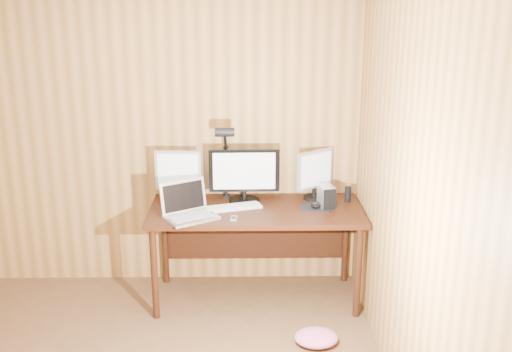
{
  "coord_description": "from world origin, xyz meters",
  "views": [
    {
      "loc": [
        0.87,
        -2.61,
        2.3
      ],
      "look_at": [
        0.93,
        1.58,
        1.02
      ],
      "focal_mm": 42.0,
      "sensor_mm": 36.0,
      "label": 1
    }
  ],
  "objects_px": {
    "monitor_left": "(178,175)",
    "desk_lamp": "(225,152)",
    "desk": "(256,220)",
    "keyboard": "(233,207)",
    "monitor_right": "(315,173)",
    "phone": "(234,218)",
    "mouse": "(316,205)",
    "speaker": "(348,194)",
    "hard_drive": "(326,197)",
    "laptop": "(188,209)",
    "monitor_center": "(244,175)"
  },
  "relations": [
    {
      "from": "desk",
      "to": "keyboard",
      "type": "height_order",
      "value": "keyboard"
    },
    {
      "from": "monitor_left",
      "to": "monitor_right",
      "type": "relative_size",
      "value": 1.04
    },
    {
      "from": "monitor_center",
      "to": "desk_lamp",
      "type": "xyz_separation_m",
      "value": [
        -0.14,
        0.03,
        0.17
      ]
    },
    {
      "from": "desk",
      "to": "mouse",
      "type": "xyz_separation_m",
      "value": [
        0.45,
        -0.07,
        0.15
      ]
    },
    {
      "from": "mouse",
      "to": "hard_drive",
      "type": "xyz_separation_m",
      "value": [
        0.08,
        0.02,
        0.06
      ]
    },
    {
      "from": "desk",
      "to": "monitor_left",
      "type": "relative_size",
      "value": 3.96
    },
    {
      "from": "speaker",
      "to": "hard_drive",
      "type": "bearing_deg",
      "value": -145.51
    },
    {
      "from": "desk",
      "to": "phone",
      "type": "distance_m",
      "value": 0.36
    },
    {
      "from": "keyboard",
      "to": "mouse",
      "type": "height_order",
      "value": "mouse"
    },
    {
      "from": "hard_drive",
      "to": "phone",
      "type": "bearing_deg",
      "value": -172.98
    },
    {
      "from": "monitor_left",
      "to": "desk_lamp",
      "type": "height_order",
      "value": "desk_lamp"
    },
    {
      "from": "desk",
      "to": "speaker",
      "type": "xyz_separation_m",
      "value": [
        0.72,
        0.08,
        0.18
      ]
    },
    {
      "from": "hard_drive",
      "to": "mouse",
      "type": "bearing_deg",
      "value": 179.55
    },
    {
      "from": "speaker",
      "to": "desk_lamp",
      "type": "xyz_separation_m",
      "value": [
        -0.95,
        0.03,
        0.33
      ]
    },
    {
      "from": "laptop",
      "to": "desk_lamp",
      "type": "relative_size",
      "value": 0.7
    },
    {
      "from": "desk",
      "to": "hard_drive",
      "type": "bearing_deg",
      "value": -5.24
    },
    {
      "from": "desk_lamp",
      "to": "monitor_right",
      "type": "bearing_deg",
      "value": 7.69
    },
    {
      "from": "monitor_center",
      "to": "phone",
      "type": "relative_size",
      "value": 5.77
    },
    {
      "from": "desk",
      "to": "hard_drive",
      "type": "distance_m",
      "value": 0.57
    },
    {
      "from": "mouse",
      "to": "monitor_center",
      "type": "bearing_deg",
      "value": 172.91
    },
    {
      "from": "laptop",
      "to": "speaker",
      "type": "xyz_separation_m",
      "value": [
        1.21,
        0.32,
        -0.0
      ]
    },
    {
      "from": "mouse",
      "to": "speaker",
      "type": "height_order",
      "value": "speaker"
    },
    {
      "from": "monitor_right",
      "to": "hard_drive",
      "type": "bearing_deg",
      "value": -105.9
    },
    {
      "from": "desk",
      "to": "monitor_left",
      "type": "bearing_deg",
      "value": 170.27
    },
    {
      "from": "monitor_left",
      "to": "speaker",
      "type": "distance_m",
      "value": 1.32
    },
    {
      "from": "monitor_left",
      "to": "keyboard",
      "type": "relative_size",
      "value": 0.89
    },
    {
      "from": "phone",
      "to": "desk_lamp",
      "type": "bearing_deg",
      "value": 104.61
    },
    {
      "from": "monitor_right",
      "to": "desk_lamp",
      "type": "height_order",
      "value": "desk_lamp"
    },
    {
      "from": "speaker",
      "to": "monitor_right",
      "type": "bearing_deg",
      "value": 165.42
    },
    {
      "from": "keyboard",
      "to": "phone",
      "type": "xyz_separation_m",
      "value": [
        0.01,
        -0.22,
        -0.0
      ]
    },
    {
      "from": "hard_drive",
      "to": "speaker",
      "type": "bearing_deg",
      "value": 22.01
    },
    {
      "from": "monitor_right",
      "to": "desk_lamp",
      "type": "xyz_separation_m",
      "value": [
        -0.69,
        -0.03,
        0.18
      ]
    },
    {
      "from": "laptop",
      "to": "speaker",
      "type": "bearing_deg",
      "value": -16.86
    },
    {
      "from": "monitor_right",
      "to": "phone",
      "type": "height_order",
      "value": "monitor_right"
    },
    {
      "from": "laptop",
      "to": "keyboard",
      "type": "height_order",
      "value": "laptop"
    },
    {
      "from": "laptop",
      "to": "monitor_right",
      "type": "bearing_deg",
      "value": -9.68
    },
    {
      "from": "monitor_left",
      "to": "phone",
      "type": "height_order",
      "value": "monitor_left"
    },
    {
      "from": "keyboard",
      "to": "mouse",
      "type": "bearing_deg",
      "value": -16.14
    },
    {
      "from": "phone",
      "to": "mouse",
      "type": "bearing_deg",
      "value": 25.44
    },
    {
      "from": "monitor_left",
      "to": "hard_drive",
      "type": "bearing_deg",
      "value": -4.15
    },
    {
      "from": "desk",
      "to": "monitor_right",
      "type": "bearing_deg",
      "value": 17.19
    },
    {
      "from": "monitor_center",
      "to": "keyboard",
      "type": "bearing_deg",
      "value": -122.08
    },
    {
      "from": "monitor_center",
      "to": "speaker",
      "type": "height_order",
      "value": "monitor_center"
    },
    {
      "from": "phone",
      "to": "keyboard",
      "type": "bearing_deg",
      "value": 98.49
    },
    {
      "from": "keyboard",
      "to": "phone",
      "type": "distance_m",
      "value": 0.22
    },
    {
      "from": "phone",
      "to": "desk",
      "type": "bearing_deg",
      "value": 66.24
    },
    {
      "from": "hard_drive",
      "to": "keyboard",
      "type": "bearing_deg",
      "value": 169.32
    },
    {
      "from": "mouse",
      "to": "speaker",
      "type": "xyz_separation_m",
      "value": [
        0.27,
        0.14,
        0.04
      ]
    },
    {
      "from": "monitor_left",
      "to": "laptop",
      "type": "distance_m",
      "value": 0.39
    },
    {
      "from": "laptop",
      "to": "speaker",
      "type": "height_order",
      "value": "laptop"
    }
  ]
}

